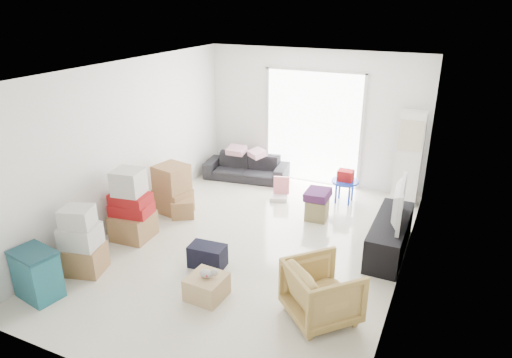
{
  "coord_description": "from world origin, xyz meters",
  "views": [
    {
      "loc": [
        2.7,
        -5.63,
        3.62
      ],
      "look_at": [
        0.02,
        0.2,
        1.04
      ],
      "focal_mm": 32.0,
      "sensor_mm": 36.0,
      "label": 1
    }
  ],
  "objects": [
    {
      "name": "pillow_right",
      "position": [
        -1.03,
        2.53,
        0.74
      ],
      "size": [
        0.46,
        0.44,
        0.12
      ],
      "primitive_type": "cube",
      "rotation": [
        0.0,
        0.0,
        -0.61
      ],
      "color": "#E6A8B8",
      "rests_on": "sofa"
    },
    {
      "name": "box_stack_a",
      "position": [
        -1.8,
        -1.63,
        0.44
      ],
      "size": [
        0.64,
        0.58,
        0.99
      ],
      "rotation": [
        0.0,
        0.0,
        0.25
      ],
      "color": "#8E6140",
      "rests_on": "room_shell"
    },
    {
      "name": "television",
      "position": [
        2.0,
        0.72,
        0.6
      ],
      "size": [
        0.69,
        1.09,
        0.14
      ],
      "primitive_type": "imported",
      "rotation": [
        0.0,
        0.0,
        1.65
      ],
      "color": "black",
      "rests_on": "tv_console"
    },
    {
      "name": "box_stack_b",
      "position": [
        -1.8,
        -0.55,
        0.5
      ],
      "size": [
        0.67,
        0.61,
        1.16
      ],
      "rotation": [
        0.0,
        0.0,
        0.1
      ],
      "color": "#8E6140",
      "rests_on": "room_shell"
    },
    {
      "name": "plush_bunny",
      "position": [
        0.1,
        -1.42,
        0.36
      ],
      "size": [
        0.25,
        0.14,
        0.12
      ],
      "rotation": [
        0.0,
        0.0,
        -0.26
      ],
      "color": "#B2ADA8",
      "rests_on": "wood_crate"
    },
    {
      "name": "loose_box",
      "position": [
        -1.51,
        0.43,
        0.16
      ],
      "size": [
        0.54,
        0.54,
        0.32
      ],
      "primitive_type": "cube",
      "rotation": [
        0.0,
        0.0,
        0.57
      ],
      "color": "#8E6140",
      "rests_on": "room_shell"
    },
    {
      "name": "wood_crate",
      "position": [
        0.07,
        -1.43,
        0.15
      ],
      "size": [
        0.48,
        0.48,
        0.3
      ],
      "primitive_type": "cube",
      "rotation": [
        0.0,
        0.0,
        -0.05
      ],
      "color": "tan",
      "rests_on": "room_shell"
    },
    {
      "name": "tv_console",
      "position": [
        2.0,
        0.72,
        0.27
      ],
      "size": [
        0.48,
        1.59,
        0.53
      ],
      "primitive_type": "cube",
      "color": "black",
      "rests_on": "room_shell"
    },
    {
      "name": "toy_walker",
      "position": [
        -0.23,
        1.82,
        0.12
      ],
      "size": [
        0.39,
        0.37,
        0.43
      ],
      "rotation": [
        0.0,
        0.0,
        0.3
      ],
      "color": "silver",
      "rests_on": "room_shell"
    },
    {
      "name": "storage_bins",
      "position": [
        -1.9,
        -2.32,
        0.33
      ],
      "size": [
        0.64,
        0.5,
        0.66
      ],
      "rotation": [
        0.0,
        0.0,
        -0.18
      ],
      "color": "#185B67",
      "rests_on": "room_shell"
    },
    {
      "name": "room_shell",
      "position": [
        0.0,
        0.0,
        1.35
      ],
      "size": [
        4.98,
        6.48,
        3.18
      ],
      "color": "beige",
      "rests_on": "ground"
    },
    {
      "name": "armchair",
      "position": [
        1.52,
        -1.19,
        0.4
      ],
      "size": [
        1.06,
        1.06,
        0.79
      ],
      "primitive_type": "imported",
      "rotation": [
        0.0,
        0.0,
        2.38
      ],
      "color": "tan",
      "rests_on": "room_shell"
    },
    {
      "name": "duffel_bag",
      "position": [
        -0.29,
        -0.79,
        0.16
      ],
      "size": [
        0.54,
        0.35,
        0.33
      ],
      "primitive_type": "cube",
      "rotation": [
        0.0,
        0.0,
        0.08
      ],
      "color": "black",
      "rests_on": "room_shell"
    },
    {
      "name": "box_stack_c",
      "position": [
        -1.77,
        0.52,
        0.43
      ],
      "size": [
        0.67,
        0.59,
        0.88
      ],
      "rotation": [
        0.0,
        0.0,
        -0.22
      ],
      "color": "#8E6140",
      "rests_on": "room_shell"
    },
    {
      "name": "sofa",
      "position": [
        -1.27,
        2.5,
        0.34
      ],
      "size": [
        1.79,
        0.75,
        0.68
      ],
      "primitive_type": "imported",
      "rotation": [
        0.0,
        0.0,
        0.14
      ],
      "color": "black",
      "rests_on": "room_shell"
    },
    {
      "name": "ottoman",
      "position": [
        0.67,
        1.31,
        0.18
      ],
      "size": [
        0.39,
        0.39,
        0.36
      ],
      "primitive_type": "cube",
      "rotation": [
        0.0,
        0.0,
        0.08
      ],
      "color": "olive",
      "rests_on": "room_shell"
    },
    {
      "name": "pillow_left",
      "position": [
        -1.51,
        2.53,
        0.74
      ],
      "size": [
        0.37,
        0.3,
        0.11
      ],
      "primitive_type": "cube",
      "rotation": [
        0.0,
        0.0,
        0.03
      ],
      "color": "#E6A8B8",
      "rests_on": "sofa"
    },
    {
      "name": "sliding_door",
      "position": [
        0.0,
        2.98,
        1.24
      ],
      "size": [
        2.1,
        0.04,
        2.33
      ],
      "color": "white",
      "rests_on": "room_shell"
    },
    {
      "name": "blanket",
      "position": [
        0.67,
        1.31,
        0.43
      ],
      "size": [
        0.41,
        0.41,
        0.14
      ],
      "primitive_type": "cube",
      "rotation": [
        0.0,
        0.0,
        -0.04
      ],
      "color": "#4C2153",
      "rests_on": "ottoman"
    },
    {
      "name": "ac_tower",
      "position": [
        1.95,
        2.65,
        0.88
      ],
      "size": [
        0.45,
        0.3,
        1.75
      ],
      "primitive_type": "cube",
      "color": "silver",
      "rests_on": "room_shell"
    },
    {
      "name": "kids_table",
      "position": [
        0.92,
        2.21,
        0.45
      ],
      "size": [
        0.51,
        0.51,
        0.63
      ],
      "rotation": [
        0.0,
        0.0,
        0.04
      ],
      "color": "#1839C3",
      "rests_on": "room_shell"
    }
  ]
}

